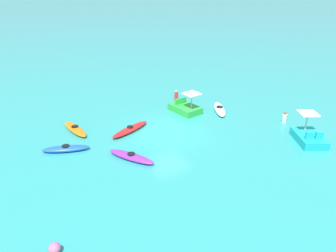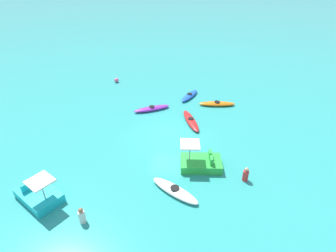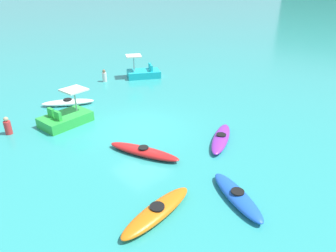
% 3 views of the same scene
% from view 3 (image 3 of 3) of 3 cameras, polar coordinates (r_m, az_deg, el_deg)
% --- Properties ---
extents(ground_plane, '(600.00, 600.00, 0.00)m').
position_cam_3_polar(ground_plane, '(14.96, -5.32, -0.50)').
color(ground_plane, teal).
extents(kayak_purple, '(2.06, 2.94, 0.37)m').
position_cam_3_polar(kayak_purple, '(13.86, 9.98, -2.30)').
color(kayak_purple, purple).
rests_on(kayak_purple, ground_plane).
extents(kayak_red, '(3.26, 1.83, 0.37)m').
position_cam_3_polar(kayak_red, '(12.68, -4.63, -4.81)').
color(kayak_red, red).
rests_on(kayak_red, ground_plane).
extents(kayak_white, '(2.16, 2.93, 0.37)m').
position_cam_3_polar(kayak_white, '(18.67, -18.38, 4.26)').
color(kayak_white, white).
rests_on(kayak_white, ground_plane).
extents(kayak_blue, '(2.79, 1.66, 0.37)m').
position_cam_3_polar(kayak_blue, '(10.50, 12.92, -12.78)').
color(kayak_blue, blue).
rests_on(kayak_blue, ground_plane).
extents(kayak_orange, '(1.14, 3.07, 0.37)m').
position_cam_3_polar(kayak_orange, '(9.69, -2.05, -15.81)').
color(kayak_orange, orange).
rests_on(kayak_orange, ground_plane).
extents(pedal_boat_green, '(1.80, 2.60, 1.68)m').
position_cam_3_polar(pedal_boat_green, '(16.14, -18.75, 1.51)').
color(pedal_boat_green, green).
rests_on(pedal_boat_green, ground_plane).
extents(pedal_boat_cyan, '(2.49, 2.83, 1.68)m').
position_cam_3_polar(pedal_boat_cyan, '(23.19, -4.69, 10.03)').
color(pedal_boat_cyan, '#19B7C6').
rests_on(pedal_boat_cyan, ground_plane).
extents(person_near_shore, '(0.36, 0.36, 0.88)m').
position_cam_3_polar(person_near_shore, '(22.47, -11.94, 9.18)').
color(person_near_shore, silver).
rests_on(person_near_shore, ground_plane).
extents(person_by_kayaks, '(0.39, 0.39, 0.88)m').
position_cam_3_polar(person_by_kayaks, '(16.12, -28.05, -0.08)').
color(person_by_kayaks, red).
rests_on(person_by_kayaks, ground_plane).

